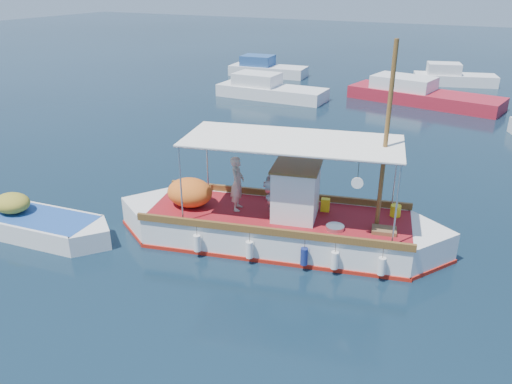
% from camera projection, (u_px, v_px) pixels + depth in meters
% --- Properties ---
extents(ground, '(160.00, 160.00, 0.00)m').
position_uv_depth(ground, '(297.00, 248.00, 15.31)').
color(ground, black).
rests_on(ground, ground).
extents(fishing_caique, '(10.31, 4.45, 6.44)m').
position_uv_depth(fishing_caique, '(276.00, 225.00, 15.45)').
color(fishing_caique, white).
rests_on(fishing_caique, ground).
extents(dinghy, '(5.94, 2.07, 1.45)m').
position_uv_depth(dinghy, '(32.00, 225.00, 16.07)').
color(dinghy, white).
rests_on(dinghy, ground).
extents(bg_boat_nw, '(7.42, 2.47, 1.80)m').
position_uv_depth(bg_boat_nw, '(269.00, 91.00, 33.78)').
color(bg_boat_nw, silver).
rests_on(bg_boat_nw, ground).
extents(bg_boat_n, '(9.97, 4.59, 1.80)m').
position_uv_depth(bg_boat_n, '(419.00, 95.00, 32.43)').
color(bg_boat_n, maroon).
rests_on(bg_boat_n, ground).
extents(bg_boat_far_w, '(6.46, 2.85, 1.80)m').
position_uv_depth(bg_boat_far_w, '(266.00, 70.00, 41.29)').
color(bg_boat_far_w, silver).
rests_on(bg_boat_far_w, ground).
extents(bg_boat_far_n, '(6.24, 3.43, 1.80)m').
position_uv_depth(bg_boat_far_n, '(452.00, 78.00, 37.84)').
color(bg_boat_far_n, silver).
rests_on(bg_boat_far_n, ground).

